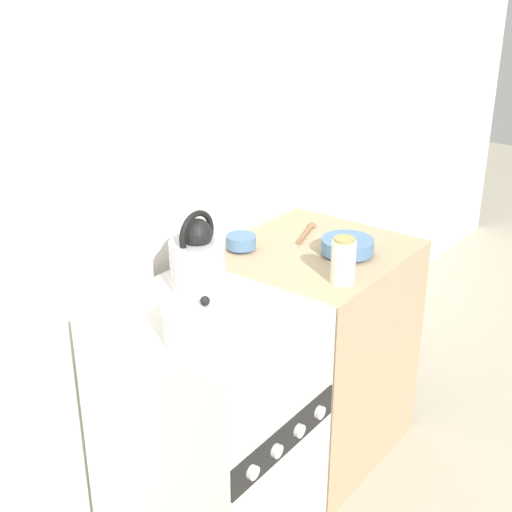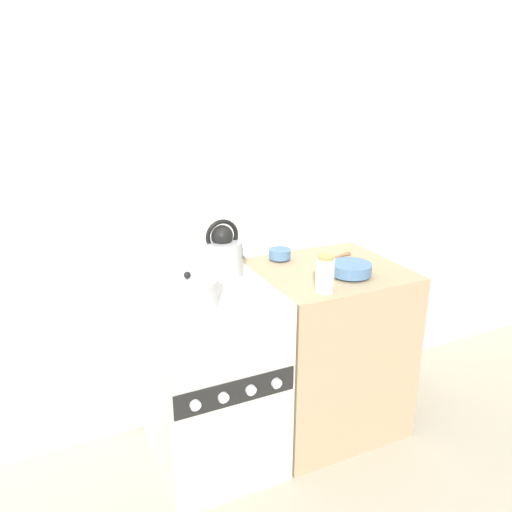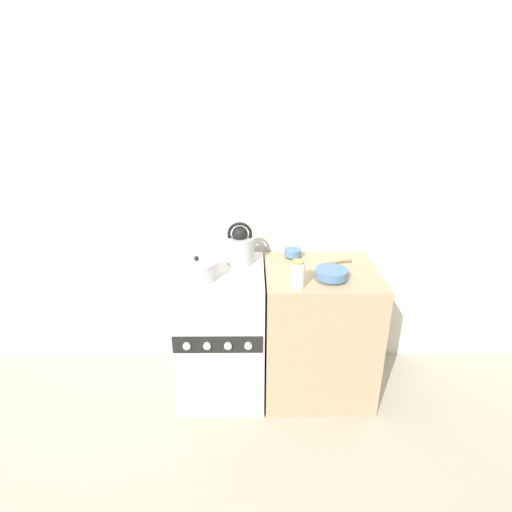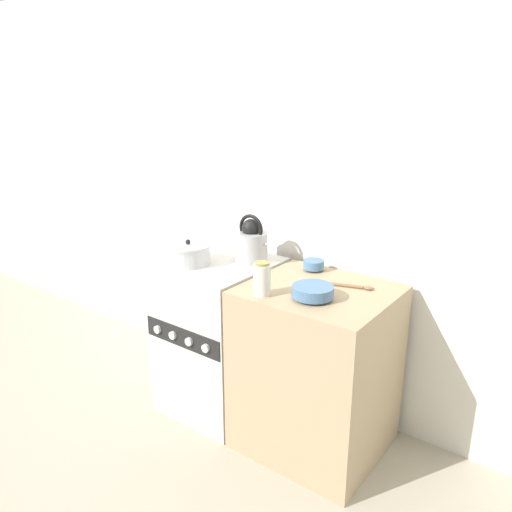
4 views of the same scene
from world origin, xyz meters
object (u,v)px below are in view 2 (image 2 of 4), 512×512
at_px(kettle, 223,253).
at_px(storage_jar, 325,274).
at_px(enamel_bowl, 351,269).
at_px(stove, 211,377).
at_px(small_ceramic_bowl, 280,254).
at_px(cooking_pot, 188,291).

distance_m(kettle, storage_jar, 0.49).
bearing_deg(enamel_bowl, storage_jar, -153.58).
height_order(stove, small_ceramic_bowl, small_ceramic_bowl).
height_order(small_ceramic_bowl, storage_jar, storage_jar).
bearing_deg(storage_jar, cooking_pot, 169.44).
bearing_deg(small_ceramic_bowl, cooking_pot, -150.34).
relative_size(kettle, cooking_pot, 1.06).
xyz_separation_m(cooking_pot, enamel_bowl, (0.79, -0.00, -0.03)).
xyz_separation_m(small_ceramic_bowl, storage_jar, (-0.02, -0.45, 0.05)).
bearing_deg(storage_jar, enamel_bowl, 26.42).
distance_m(kettle, small_ceramic_bowl, 0.37).
relative_size(kettle, enamel_bowl, 1.38).
height_order(enamel_bowl, small_ceramic_bowl, enamel_bowl).
bearing_deg(stove, storage_jar, -25.41).
height_order(kettle, cooking_pot, kettle).
bearing_deg(cooking_pot, kettle, 44.59).
bearing_deg(kettle, cooking_pot, -135.41).
relative_size(stove, storage_jar, 5.47).
xyz_separation_m(stove, small_ceramic_bowl, (0.47, 0.23, 0.47)).
bearing_deg(stove, enamel_bowl, -9.44).
xyz_separation_m(cooking_pot, storage_jar, (0.58, -0.11, 0.01)).
xyz_separation_m(stove, kettle, (0.12, 0.14, 0.55)).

